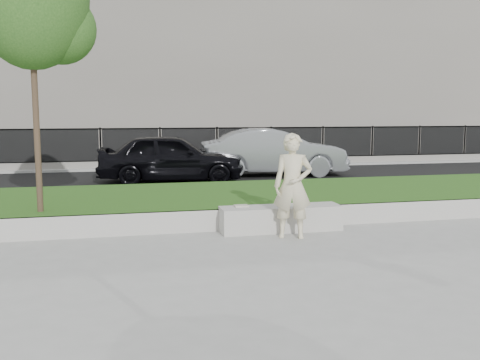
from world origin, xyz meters
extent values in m
plane|color=gray|center=(0.00, 0.00, 0.00)|extent=(90.00, 90.00, 0.00)
cube|color=#19390E|center=(0.00, 3.00, 0.20)|extent=(34.00, 4.00, 0.40)
cube|color=#A9A79E|center=(0.00, 1.04, 0.20)|extent=(34.00, 0.08, 0.40)
cube|color=black|center=(0.00, 8.50, 0.02)|extent=(34.00, 7.00, 0.04)
cube|color=gray|center=(0.00, 13.00, 0.06)|extent=(34.00, 3.00, 0.12)
cube|color=slate|center=(0.00, 12.00, 0.24)|extent=(32.00, 0.30, 0.24)
cube|color=black|center=(0.00, 12.00, 0.87)|extent=(32.00, 0.04, 1.50)
cube|color=black|center=(0.00, 12.00, 1.57)|extent=(32.00, 0.05, 0.05)
cube|color=black|center=(0.00, 12.00, 0.37)|extent=(32.00, 0.05, 0.05)
cube|color=slate|center=(0.00, 20.00, 5.00)|extent=(34.00, 10.00, 10.00)
cube|color=#A9A79E|center=(0.69, 0.80, 0.23)|extent=(2.25, 0.56, 0.46)
imported|color=beige|center=(0.73, 0.25, 0.91)|extent=(0.77, 0.63, 1.83)
cube|color=beige|center=(-0.04, 0.91, 0.48)|extent=(0.25, 0.19, 0.03)
cylinder|color=#38281C|center=(-3.62, 1.60, 2.67)|extent=(0.11, 0.11, 4.54)
sphere|color=#224B19|center=(-3.16, 1.78, 3.67)|extent=(1.27, 1.27, 1.27)
imported|color=black|center=(-0.59, 7.94, 0.79)|extent=(4.62, 2.33, 1.51)
imported|color=gray|center=(2.93, 8.79, 0.84)|extent=(4.97, 2.09, 1.60)
camera|label=1|loc=(-2.25, -8.50, 2.19)|focal=40.00mm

